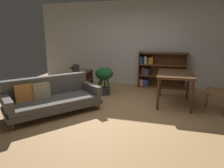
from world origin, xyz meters
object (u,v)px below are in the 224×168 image
potted_floor_plant (104,77)px  desk_speaker (76,70)px  media_console (79,82)px  bookshelf (158,70)px  fabric_couch (51,97)px  open_laptop (78,70)px  dining_table (175,77)px  dining_chair_near (221,88)px

potted_floor_plant → desk_speaker: bearing=-166.3°
media_console → desk_speaker: size_ratio=4.18×
media_console → bookshelf: 2.51m
fabric_couch → desk_speaker: 1.42m
potted_floor_plant → bookshelf: bookshelf is taller
open_laptop → dining_table: size_ratio=0.42×
potted_floor_plant → fabric_couch: bearing=-114.2°
open_laptop → potted_floor_plant: potted_floor_plant is taller
open_laptop → desk_speaker: desk_speaker is taller
open_laptop → desk_speaker: 0.54m
media_console → potted_floor_plant: bearing=-8.7°
desk_speaker → dining_chair_near: bearing=-6.6°
fabric_couch → potted_floor_plant: 1.72m
dining_chair_near → media_console: bearing=168.7°
media_console → desk_speaker: 0.53m
media_console → open_laptop: bearing=119.8°
desk_speaker → open_laptop: bearing=109.0°
fabric_couch → dining_table: 2.88m
open_laptop → bookshelf: bearing=22.1°
bookshelf → open_laptop: bearing=-157.9°
media_console → bookshelf: size_ratio=0.77×
dining_table → bookshelf: (-0.46, 1.56, -0.13)m
potted_floor_plant → bookshelf: bearing=42.1°
desk_speaker → dining_chair_near: size_ratio=0.28×
fabric_couch → desk_speaker: size_ratio=7.57×
media_console → dining_chair_near: 3.69m
desk_speaker → bookshelf: bearing=33.9°
fabric_couch → dining_table: size_ratio=1.77×
media_console → bookshelf: bearing=27.2°
media_console → potted_floor_plant: size_ratio=1.46×
desk_speaker → potted_floor_plant: size_ratio=0.35×
media_console → potted_floor_plant: (0.82, -0.13, 0.22)m
dining_table → dining_chair_near: size_ratio=1.21×
media_console → open_laptop: size_ratio=2.36×
open_laptop → dining_table: (2.80, -0.62, 0.08)m
dining_table → open_laptop: bearing=167.6°
dining_table → dining_chair_near: 0.98m
desk_speaker → dining_table: bearing=-2.5°
media_console → dining_table: dining_table is taller
open_laptop → dining_chair_near: size_ratio=0.50×
dining_table → dining_chair_near: dining_chair_near is taller
potted_floor_plant → dining_table: bearing=-9.0°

